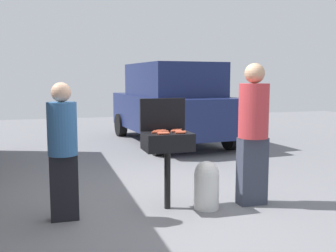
# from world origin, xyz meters

# --- Properties ---
(ground_plane) EXTENTS (24.00, 24.00, 0.00)m
(ground_plane) POSITION_xyz_m (0.00, 0.00, 0.00)
(ground_plane) COLOR slate
(bbq_grill) EXTENTS (0.60, 0.44, 0.98)m
(bbq_grill) POSITION_xyz_m (0.02, -0.08, 0.83)
(bbq_grill) COLOR black
(bbq_grill) RESTS_ON ground
(grill_lid_open) EXTENTS (0.60, 0.05, 0.42)m
(grill_lid_open) POSITION_xyz_m (0.02, 0.14, 1.19)
(grill_lid_open) COLOR black
(grill_lid_open) RESTS_ON bbq_grill
(hot_dog_0) EXTENTS (0.13, 0.04, 0.03)m
(hot_dog_0) POSITION_xyz_m (0.14, -0.07, 0.99)
(hot_dog_0) COLOR #AD4228
(hot_dog_0) RESTS_ON bbq_grill
(hot_dog_1) EXTENTS (0.13, 0.04, 0.03)m
(hot_dog_1) POSITION_xyz_m (0.19, 0.05, 0.99)
(hot_dog_1) COLOR #B74C33
(hot_dog_1) RESTS_ON bbq_grill
(hot_dog_2) EXTENTS (0.13, 0.03, 0.03)m
(hot_dog_2) POSITION_xyz_m (-0.07, -0.23, 0.99)
(hot_dog_2) COLOR #B74C33
(hot_dog_2) RESTS_ON bbq_grill
(hot_dog_3) EXTENTS (0.13, 0.03, 0.03)m
(hot_dog_3) POSITION_xyz_m (-0.06, -0.17, 0.99)
(hot_dog_3) COLOR #AD4228
(hot_dog_3) RESTS_ON bbq_grill
(hot_dog_4) EXTENTS (0.13, 0.04, 0.03)m
(hot_dog_4) POSITION_xyz_m (-0.08, -0.20, 0.99)
(hot_dog_4) COLOR #B74C33
(hot_dog_4) RESTS_ON bbq_grill
(hot_dog_5) EXTENTS (0.13, 0.03, 0.03)m
(hot_dog_5) POSITION_xyz_m (-0.12, -0.09, 0.99)
(hot_dog_5) COLOR #AD4228
(hot_dog_5) RESTS_ON bbq_grill
(hot_dog_6) EXTENTS (0.13, 0.04, 0.03)m
(hot_dog_6) POSITION_xyz_m (0.15, -0.21, 0.99)
(hot_dog_6) COLOR #AD4228
(hot_dog_6) RESTS_ON bbq_grill
(hot_dog_7) EXTENTS (0.13, 0.03, 0.03)m
(hot_dog_7) POSITION_xyz_m (-0.03, -0.05, 0.99)
(hot_dog_7) COLOR #B74C33
(hot_dog_7) RESTS_ON bbq_grill
(hot_dog_8) EXTENTS (0.13, 0.04, 0.03)m
(hot_dog_8) POSITION_xyz_m (-0.02, 0.06, 0.99)
(hot_dog_8) COLOR #B74C33
(hot_dog_8) RESTS_ON bbq_grill
(hot_dog_9) EXTENTS (0.13, 0.04, 0.03)m
(hot_dog_9) POSITION_xyz_m (0.15, -0.03, 0.99)
(hot_dog_9) COLOR #B74C33
(hot_dog_9) RESTS_ON bbq_grill
(hot_dog_10) EXTENTS (0.13, 0.03, 0.03)m
(hot_dog_10) POSITION_xyz_m (-0.07, 0.01, 0.99)
(hot_dog_10) COLOR #AD4228
(hot_dog_10) RESTS_ON bbq_grill
(hot_dog_11) EXTENTS (0.13, 0.04, 0.03)m
(hot_dog_11) POSITION_xyz_m (0.18, -0.14, 0.99)
(hot_dog_11) COLOR #C6593D
(hot_dog_11) RESTS_ON bbq_grill
(propane_tank) EXTENTS (0.32, 0.32, 0.62)m
(propane_tank) POSITION_xyz_m (0.50, -0.23, 0.32)
(propane_tank) COLOR silver
(propane_tank) RESTS_ON ground
(person_left) EXTENTS (0.34, 0.34, 1.61)m
(person_left) POSITION_xyz_m (-1.25, -0.11, 0.88)
(person_left) COLOR black
(person_left) RESTS_ON ground
(person_right) EXTENTS (0.39, 0.39, 1.85)m
(person_right) POSITION_xyz_m (1.14, -0.22, 1.00)
(person_right) COLOR #333847
(person_right) RESTS_ON ground
(parked_minivan) EXTENTS (2.34, 4.55, 2.02)m
(parked_minivan) POSITION_xyz_m (1.59, 4.88, 1.03)
(parked_minivan) COLOR navy
(parked_minivan) RESTS_ON ground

